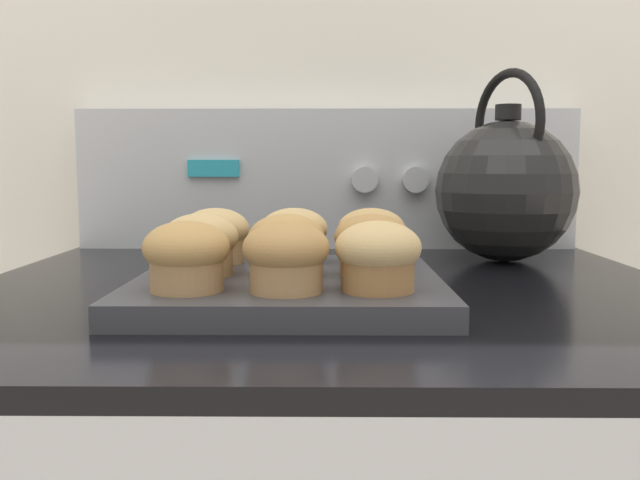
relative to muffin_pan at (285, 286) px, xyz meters
The scene contains 13 objects.
wall_back 0.54m from the muffin_pan, 85.42° to the left, with size 8.00×0.05×2.40m.
control_panel 0.41m from the muffin_pan, 84.57° to the left, with size 0.75×0.07×0.21m.
muffin_pan is the anchor object (origin of this frame).
muffin_r0_c0 0.12m from the muffin_pan, 135.26° to the right, with size 0.07×0.07×0.06m.
muffin_r0_c1 0.09m from the muffin_pan, 88.23° to the right, with size 0.07×0.07×0.06m.
muffin_r0_c2 0.12m from the muffin_pan, 45.13° to the right, with size 0.07×0.07×0.06m.
muffin_r1_c0 0.09m from the muffin_pan, behind, with size 0.07×0.07×0.06m.
muffin_r1_c1 0.04m from the muffin_pan, 140.09° to the right, with size 0.07×0.07×0.06m.
muffin_r1_c2 0.09m from the muffin_pan, ahead, with size 0.07×0.07×0.06m.
muffin_r2_c0 0.12m from the muffin_pan, 136.08° to the left, with size 0.07×0.07×0.06m.
muffin_r2_c1 0.09m from the muffin_pan, 89.23° to the left, with size 0.07×0.07×0.06m.
muffin_r2_c2 0.12m from the muffin_pan, 44.16° to the left, with size 0.07×0.07×0.06m.
tea_kettle 0.38m from the muffin_pan, 42.89° to the left, with size 0.18×0.21×0.25m.
Camera 1 is at (0.00, -0.36, 1.03)m, focal length 38.00 mm.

